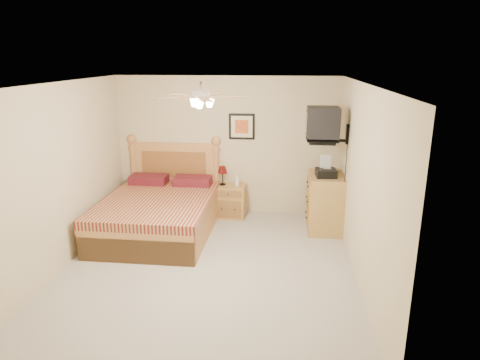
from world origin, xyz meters
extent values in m
plane|color=#A8A298|center=(0.00, 0.00, 0.00)|extent=(4.50, 4.50, 0.00)
cube|color=white|center=(0.00, 0.00, 2.50)|extent=(4.00, 4.50, 0.04)
cube|color=beige|center=(0.00, 2.25, 1.25)|extent=(4.00, 0.04, 2.50)
cube|color=beige|center=(0.00, -2.25, 1.25)|extent=(4.00, 0.04, 2.50)
cube|color=beige|center=(-2.00, 0.00, 1.25)|extent=(0.04, 4.50, 2.50)
cube|color=beige|center=(2.00, 0.00, 1.25)|extent=(0.04, 4.50, 2.50)
cube|color=#BE853B|center=(0.08, 2.00, 0.29)|extent=(0.56, 0.43, 0.58)
imported|color=white|center=(0.21, 2.01, 0.69)|extent=(0.10, 0.10, 0.21)
cube|color=black|center=(0.27, 2.23, 1.62)|extent=(0.46, 0.04, 0.46)
cube|color=#AA7C34|center=(1.73, 1.55, 0.48)|extent=(0.57, 0.81, 0.95)
imported|color=#B3A28C|center=(1.71, 1.78, 0.96)|extent=(0.22, 0.29, 0.03)
imported|color=gray|center=(1.74, 1.77, 0.99)|extent=(0.31, 0.34, 0.02)
camera|label=1|loc=(0.95, -5.29, 2.83)|focal=32.00mm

